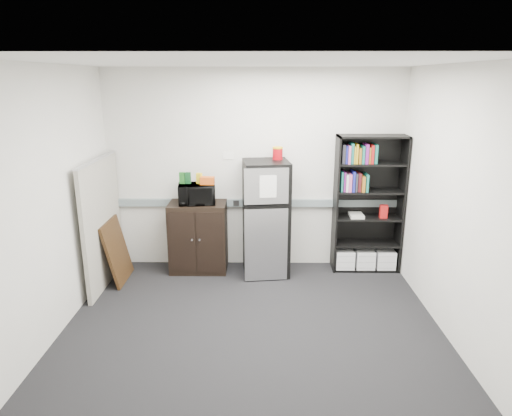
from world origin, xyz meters
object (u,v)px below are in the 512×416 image
at_px(cubicle_partition, 102,223).
at_px(microwave, 197,194).
at_px(bookshelf, 368,205).
at_px(refrigerator, 266,218).
at_px(cabinet, 198,237).

relative_size(cubicle_partition, microwave, 3.40).
distance_m(bookshelf, microwave, 2.30).
bearing_deg(bookshelf, microwave, -177.99).
bearing_deg(refrigerator, cubicle_partition, -177.68).
xyz_separation_m(bookshelf, cabinet, (-2.29, -0.06, -0.44)).
height_order(bookshelf, refrigerator, bookshelf).
relative_size(cubicle_partition, cabinet, 1.70).
bearing_deg(refrigerator, microwave, 168.92).
bearing_deg(bookshelf, cubicle_partition, -171.94).
xyz_separation_m(cubicle_partition, microwave, (1.14, 0.40, 0.27)).
bearing_deg(cabinet, microwave, -90.00).
xyz_separation_m(bookshelf, microwave, (-2.29, -0.08, 0.17)).
bearing_deg(microwave, cabinet, 82.32).
bearing_deg(cabinet, bookshelf, 1.61).
bearing_deg(cabinet, cubicle_partition, -159.75).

